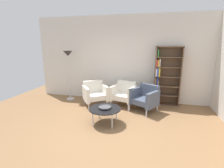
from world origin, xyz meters
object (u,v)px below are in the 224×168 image
Objects in this scene: bookshelf_tall at (165,77)px; armchair_corner_red at (95,93)px; armchair_spare_guest at (145,97)px; armchair_near_window at (124,93)px; decorative_bowl at (105,107)px; floor_lamp_torchiere at (68,59)px; coffee_table_low at (105,109)px.

bookshelf_tall is 2.01× the size of armchair_corner_red.
armchair_spare_guest is (-0.58, -0.69, -0.51)m from bookshelf_tall.
bookshelf_tall is at bearing 32.35° from armchair_near_window.
floor_lamp_torchiere reaches higher than decorative_bowl.
bookshelf_tall is 3.31m from floor_lamp_torchiere.
armchair_corner_red is 1.60m from armchair_spare_guest.
decorative_bowl is at bearing -87.07° from armchair_near_window.
decorative_bowl is 0.34× the size of armchair_corner_red.
armchair_near_window is (0.26, 1.33, -0.02)m from decorative_bowl.
coffee_table_low is 0.85× the size of armchair_spare_guest.
armchair_near_window is (-1.25, -0.41, -0.51)m from bookshelf_tall.
floor_lamp_torchiere is at bearing 139.05° from coffee_table_low.
floor_lamp_torchiere is (-1.74, 1.51, 1.08)m from coffee_table_low.
armchair_corner_red is at bearing -152.14° from armchair_spare_guest.
armchair_spare_guest is (1.60, -0.09, 0.00)m from armchair_corner_red.
armchair_spare_guest is 0.54× the size of floor_lamp_torchiere.
coffee_table_low is at bearing -87.07° from armchair_near_window.
decorative_bowl is 1.41m from armchair_spare_guest.
armchair_near_window is 0.49× the size of floor_lamp_torchiere.
coffee_table_low is 2.55m from floor_lamp_torchiere.
bookshelf_tall reaches higher than armchair_spare_guest.
decorative_bowl is at bearing -100.40° from armchair_spare_guest.
coffee_table_low is at bearing -94.91° from armchair_corner_red.
decorative_bowl is 0.34× the size of armchair_spare_guest.
armchair_near_window reaches higher than coffee_table_low.
floor_lamp_torchiere is (-3.26, -0.23, 0.53)m from bookshelf_tall.
armchair_near_window and armchair_corner_red have the same top height.
floor_lamp_torchiere is at bearing -158.61° from armchair_spare_guest.
bookshelf_tall is 1.41m from armchair_near_window.
armchair_spare_guest is at bearing 48.52° from decorative_bowl.
bookshelf_tall reaches higher than armchair_near_window.
decorative_bowl is 0.18× the size of floor_lamp_torchiere.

